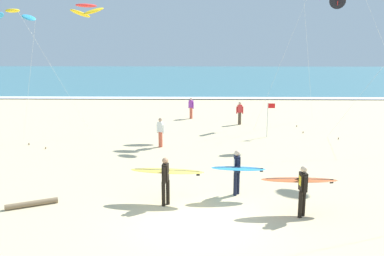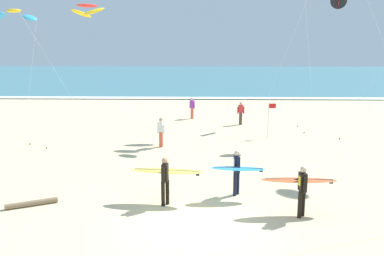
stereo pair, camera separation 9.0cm
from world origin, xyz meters
name	(u,v)px [view 1 (the left image)]	position (x,y,z in m)	size (l,w,h in m)	color
ground_plane	(198,223)	(0.00, 0.00, 0.00)	(160.00, 160.00, 0.00)	beige
ocean_water	(200,76)	(0.00, 59.27, 0.04)	(160.00, 60.00, 0.08)	teal
shoreline_foam	(199,98)	(0.00, 29.57, 0.09)	(160.00, 1.67, 0.01)	white
surfer_lead	(238,169)	(1.43, 2.32, 1.04)	(2.00, 0.96, 1.71)	black
surfer_trailing	(166,174)	(-1.10, 1.63, 1.06)	(2.64, 1.04, 1.71)	black
surfer_third	(301,184)	(3.34, 0.74, 1.05)	(2.59, 0.98, 1.71)	black
kite_delta_charcoal_near	(338,2)	(7.83, 12.25, 7.80)	(5.35, 1.20, 8.33)	black
kite_arc_scarlet_mid	(86,10)	(-6.42, 12.10, 7.36)	(4.30, 3.67, 7.72)	yellow
kite_arc_golden_far	(13,15)	(-10.15, 10.96, 7.02)	(3.28, 3.21, 7.35)	#2D99DB
bystander_white_top	(160,132)	(-2.07, 9.61, 0.81)	(0.43, 0.33, 1.59)	#D8593F
bystander_purple_top	(191,108)	(-0.60, 18.26, 0.81)	(0.40, 0.35, 1.59)	#D8593F
bystander_red_top	(240,113)	(2.80, 16.02, 0.81)	(0.50, 0.22, 1.59)	#4C3D2D
lifeguard_flag	(268,116)	(4.13, 12.11, 1.27)	(0.45, 0.05, 2.10)	silver
driftwood_log	(32,204)	(-5.72, 1.23, 0.10)	(0.19, 0.19, 1.72)	#846B4C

